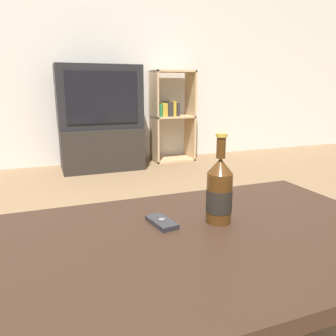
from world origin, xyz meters
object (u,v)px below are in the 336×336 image
Objects in this scene: television at (99,97)px; cell_phone at (162,222)px; tv_stand at (101,148)px; beer_bottle at (219,192)px; bookshelf at (171,115)px.

television reaches higher than cell_phone.
beer_bottle is at bearing -91.91° from tv_stand.
tv_stand is 2.66m from beer_bottle.
bookshelf reaches higher than beer_bottle.
bookshelf is (0.83, 0.11, 0.32)m from tv_stand.
cell_phone is at bearing -95.56° from television.
cell_phone is (-0.25, -2.59, -0.29)m from television.
bookshelf is at bearing 7.34° from tv_stand.
television reaches higher than tv_stand.
beer_bottle is (-0.09, -2.64, 0.33)m from tv_stand.
television is 0.87m from bookshelf.
cell_phone is at bearing -111.84° from bookshelf.
tv_stand is 2.62m from cell_phone.
cell_phone reaches higher than tv_stand.
tv_stand is at bearing 88.09° from beer_bottle.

